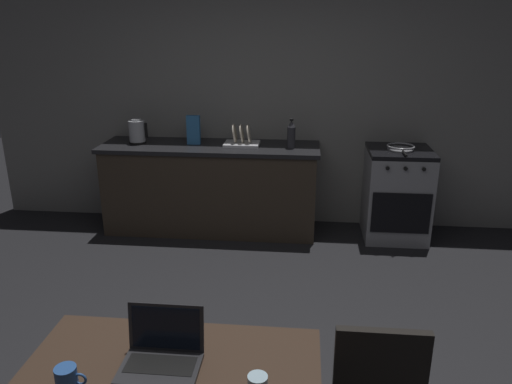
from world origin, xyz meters
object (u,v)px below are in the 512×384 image
Objects in this scene: coffee_mug at (67,379)px; dish_rack at (242,141)px; stove_oven at (396,194)px; frying_pan at (401,148)px; cereal_box at (193,130)px; bottle at (291,134)px; electric_kettle at (137,132)px; laptop at (162,355)px.

coffee_mug is 3.28m from dish_rack.
frying_pan is at bearing -101.11° from stove_oven.
coffee_mug is at bearing -86.05° from cereal_box.
stove_oven is 0.47m from frying_pan.
bottle reaches higher than frying_pan.
bottle and cereal_box have the same top height.
electric_kettle is at bearing 103.68° from coffee_mug.
bottle reaches higher than stove_oven.
stove_oven is 7.33× the size of coffee_mug.
laptop reaches higher than frying_pan.
coffee_mug is 0.43× the size of cereal_box.
bottle is at bearing -177.39° from stove_oven.
dish_rack is (-1.53, 0.00, 0.49)m from stove_oven.
electric_kettle is 0.72× the size of dish_rack.
electric_kettle is at bearing -180.00° from dish_rack.
frying_pan is at bearing -1.38° from cereal_box.
stove_oven is 3.14× the size of bottle.
laptop is 3.15m from cereal_box.
cereal_box is (-0.23, 3.28, 0.26)m from coffee_mug.
laptop is (-1.47, -3.07, 0.32)m from stove_oven.
frying_pan is (-0.01, -0.03, 0.47)m from stove_oven.
coffee_mug is (-0.31, -0.18, 0.01)m from laptop.
bottle reaches higher than electric_kettle.
bottle is (-1.04, -0.05, 0.58)m from stove_oven.
electric_kettle is at bearing 179.94° from stove_oven.
laptop is at bearing -98.01° from bottle.
laptop is 1.32× the size of electric_kettle.
laptop is 3.08m from dish_rack.
stove_oven is 2.79× the size of laptop.
laptop is 3.07m from bottle.
laptop is 3.39m from frying_pan.
electric_kettle is at bearing 111.92° from laptop.
frying_pan is (2.57, -0.03, -0.09)m from electric_kettle.
frying_pan is 1.52m from dish_rack.
stove_oven is 2.06× the size of frying_pan.
stove_oven is 3.14× the size of cereal_box.
cereal_box is (-0.54, 3.10, 0.27)m from laptop.
bottle is 0.84× the size of dish_rack.
cereal_box is 0.84× the size of dish_rack.
coffee_mug is (-0.74, -3.21, -0.26)m from bottle.
stove_oven is at bearing -0.06° from electric_kettle.
frying_pan is 2.01m from cereal_box.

